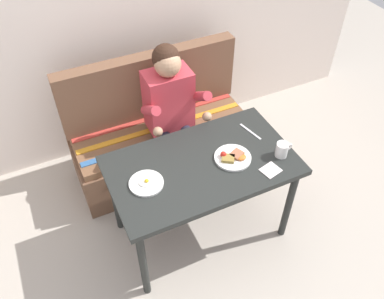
{
  "coord_description": "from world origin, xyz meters",
  "views": [
    {
      "loc": [
        -0.81,
        -1.57,
        2.59
      ],
      "look_at": [
        0.0,
        0.15,
        0.72
      ],
      "focal_mm": 37.6,
      "sensor_mm": 36.0,
      "label": 1
    }
  ],
  "objects_px": {
    "plate_eggs": "(146,183)",
    "coffee_mug": "(282,149)",
    "plate_breakfast": "(233,157)",
    "table": "(202,172)",
    "couch": "(161,136)",
    "napkin": "(271,170)",
    "person": "(172,108)",
    "knife": "(250,132)"
  },
  "relations": [
    {
      "from": "person",
      "to": "napkin",
      "type": "height_order",
      "value": "person"
    },
    {
      "from": "napkin",
      "to": "plate_eggs",
      "type": "bearing_deg",
      "value": 163.01
    },
    {
      "from": "table",
      "to": "knife",
      "type": "distance_m",
      "value": 0.46
    },
    {
      "from": "person",
      "to": "couch",
      "type": "bearing_deg",
      "value": 104.91
    },
    {
      "from": "couch",
      "to": "person",
      "type": "xyz_separation_m",
      "value": [
        0.05,
        -0.17,
        0.41
      ]
    },
    {
      "from": "couch",
      "to": "knife",
      "type": "distance_m",
      "value": 0.87
    },
    {
      "from": "person",
      "to": "plate_breakfast",
      "type": "height_order",
      "value": "person"
    },
    {
      "from": "napkin",
      "to": "person",
      "type": "bearing_deg",
      "value": 110.81
    },
    {
      "from": "table",
      "to": "person",
      "type": "relative_size",
      "value": 0.99
    },
    {
      "from": "plate_breakfast",
      "to": "plate_eggs",
      "type": "xyz_separation_m",
      "value": [
        -0.58,
        0.04,
        -0.0
      ]
    },
    {
      "from": "plate_breakfast",
      "to": "coffee_mug",
      "type": "bearing_deg",
      "value": -19.24
    },
    {
      "from": "table",
      "to": "coffee_mug",
      "type": "xyz_separation_m",
      "value": [
        0.5,
        -0.15,
        0.13
      ]
    },
    {
      "from": "table",
      "to": "knife",
      "type": "height_order",
      "value": "knife"
    },
    {
      "from": "couch",
      "to": "table",
      "type": "bearing_deg",
      "value": -90.0
    },
    {
      "from": "couch",
      "to": "person",
      "type": "bearing_deg",
      "value": -75.09
    },
    {
      "from": "plate_eggs",
      "to": "napkin",
      "type": "relative_size",
      "value": 1.86
    },
    {
      "from": "person",
      "to": "plate_eggs",
      "type": "xyz_separation_m",
      "value": [
        -0.43,
        -0.6,
        -0.0
      ]
    },
    {
      "from": "plate_breakfast",
      "to": "napkin",
      "type": "xyz_separation_m",
      "value": [
        0.17,
        -0.19,
        -0.01
      ]
    },
    {
      "from": "coffee_mug",
      "to": "person",
      "type": "bearing_deg",
      "value": 121.32
    },
    {
      "from": "napkin",
      "to": "knife",
      "type": "height_order",
      "value": "napkin"
    },
    {
      "from": "person",
      "to": "coffee_mug",
      "type": "xyz_separation_m",
      "value": [
        0.45,
        -0.74,
        0.04
      ]
    },
    {
      "from": "person",
      "to": "plate_breakfast",
      "type": "bearing_deg",
      "value": -76.77
    },
    {
      "from": "table",
      "to": "person",
      "type": "xyz_separation_m",
      "value": [
        0.05,
        0.59,
        0.09
      ]
    },
    {
      "from": "plate_breakfast",
      "to": "plate_eggs",
      "type": "bearing_deg",
      "value": 176.48
    },
    {
      "from": "couch",
      "to": "napkin",
      "type": "xyz_separation_m",
      "value": [
        0.36,
        -1.0,
        0.4
      ]
    },
    {
      "from": "table",
      "to": "coffee_mug",
      "type": "bearing_deg",
      "value": -16.97
    },
    {
      "from": "plate_eggs",
      "to": "person",
      "type": "bearing_deg",
      "value": 54.52
    },
    {
      "from": "table",
      "to": "napkin",
      "type": "relative_size",
      "value": 10.53
    },
    {
      "from": "table",
      "to": "couch",
      "type": "distance_m",
      "value": 0.83
    },
    {
      "from": "plate_breakfast",
      "to": "plate_eggs",
      "type": "relative_size",
      "value": 1.13
    },
    {
      "from": "person",
      "to": "napkin",
      "type": "bearing_deg",
      "value": -69.19
    },
    {
      "from": "table",
      "to": "person",
      "type": "height_order",
      "value": "person"
    },
    {
      "from": "table",
      "to": "plate_eggs",
      "type": "bearing_deg",
      "value": -178.33
    },
    {
      "from": "table",
      "to": "plate_breakfast",
      "type": "bearing_deg",
      "value": -13.38
    },
    {
      "from": "table",
      "to": "napkin",
      "type": "xyz_separation_m",
      "value": [
        0.36,
        -0.24,
        0.09
      ]
    },
    {
      "from": "napkin",
      "to": "knife",
      "type": "bearing_deg",
      "value": 78.66
    },
    {
      "from": "plate_breakfast",
      "to": "napkin",
      "type": "bearing_deg",
      "value": -49.23
    },
    {
      "from": "plate_breakfast",
      "to": "table",
      "type": "bearing_deg",
      "value": 166.62
    },
    {
      "from": "plate_eggs",
      "to": "coffee_mug",
      "type": "xyz_separation_m",
      "value": [
        0.88,
        -0.14,
        0.04
      ]
    },
    {
      "from": "couch",
      "to": "napkin",
      "type": "relative_size",
      "value": 12.64
    },
    {
      "from": "table",
      "to": "plate_eggs",
      "type": "distance_m",
      "value": 0.39
    },
    {
      "from": "table",
      "to": "couch",
      "type": "bearing_deg",
      "value": 90.0
    }
  ]
}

